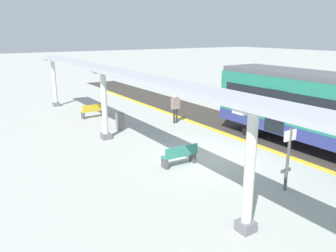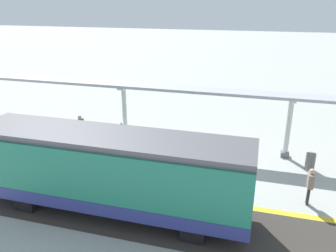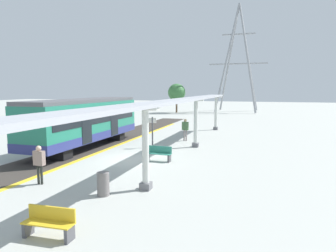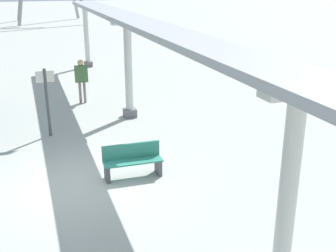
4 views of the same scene
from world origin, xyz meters
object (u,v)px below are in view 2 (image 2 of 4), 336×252
trash_bin (310,162)px  platform_info_sign (122,138)px  canopy_pillar_second (288,128)px  passenger_waiting_near_edge (310,182)px  train_near_carriage (111,172)px  passenger_by_the_benches (80,126)px  bench_mid_platform (196,148)px  canopy_pillar_third (125,113)px

trash_bin → platform_info_sign: (-1.59, 9.84, 0.86)m
canopy_pillar_second → passenger_waiting_near_edge: 4.81m
canopy_pillar_second → passenger_waiting_near_edge: bearing=-171.2°
train_near_carriage → trash_bin: size_ratio=12.09×
canopy_pillar_second → trash_bin: (-1.33, -1.17, -1.28)m
passenger_waiting_near_edge → passenger_by_the_benches: (3.34, 12.84, 0.03)m
canopy_pillar_second → bench_mid_platform: (-1.14, 4.94, -1.31)m
platform_info_sign → passenger_by_the_benches: (1.55, 3.44, -0.22)m
canopy_pillar_third → bench_mid_platform: canopy_pillar_third is taller
train_near_carriage → passenger_by_the_benches: train_near_carriage is taller
canopy_pillar_second → trash_bin: 2.19m
train_near_carriage → bench_mid_platform: train_near_carriage is taller
canopy_pillar_third → trash_bin: (-1.33, -10.90, -1.28)m
passenger_waiting_near_edge → platform_info_sign: bearing=79.2°
platform_info_sign → passenger_waiting_near_edge: platform_info_sign is taller
trash_bin → passenger_waiting_near_edge: (-3.38, 0.44, 0.61)m
bench_mid_platform → train_near_carriage: bearing=160.3°
bench_mid_platform → passenger_waiting_near_edge: passenger_waiting_near_edge is taller
bench_mid_platform → passenger_waiting_near_edge: size_ratio=0.88×
train_near_carriage → trash_bin: (6.13, -8.37, -1.36)m
bench_mid_platform → trash_bin: trash_bin is taller
trash_bin → bench_mid_platform: bearing=88.2°
train_near_carriage → canopy_pillar_second: 10.37m
passenger_by_the_benches → platform_info_sign: bearing=-114.3°
train_near_carriage → platform_info_sign: bearing=17.9°
bench_mid_platform → trash_bin: bearing=-91.8°
canopy_pillar_third → passenger_by_the_benches: canopy_pillar_third is taller
canopy_pillar_second → passenger_waiting_near_edge: (-4.71, -0.73, -0.67)m
bench_mid_platform → passenger_by_the_benches: bearing=91.8°
canopy_pillar_second → bench_mid_platform: 5.23m
platform_info_sign → passenger_waiting_near_edge: size_ratio=1.28×
train_near_carriage → bench_mid_platform: 6.86m
passenger_by_the_benches → canopy_pillar_second: bearing=-83.5°
canopy_pillar_second → canopy_pillar_third: same height
canopy_pillar_second → bench_mid_platform: size_ratio=2.28×
trash_bin → passenger_by_the_benches: bearing=90.2°
passenger_waiting_near_edge → trash_bin: bearing=-7.4°
train_near_carriage → trash_bin: train_near_carriage is taller
train_near_carriage → canopy_pillar_third: (7.46, 2.53, -0.08)m
canopy_pillar_third → passenger_waiting_near_edge: bearing=-114.2°
canopy_pillar_third → platform_info_sign: size_ratio=1.57×
canopy_pillar_third → canopy_pillar_second: bearing=-90.0°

